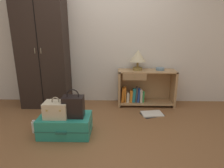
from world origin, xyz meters
TOP-DOWN VIEW (x-y plane):
  - ground_plane at (0.00, 0.00)m, footprint 9.00×9.00m
  - back_wall at (0.00, 1.50)m, footprint 6.40×0.10m
  - wardrobe at (-1.09, 1.20)m, footprint 0.84×0.47m
  - bookshelf at (0.71, 1.26)m, footprint 1.04×0.36m
  - table_lamp at (0.59, 1.27)m, footprint 0.28×0.28m
  - bowl at (1.00, 1.27)m, footprint 0.15×0.15m
  - suitcase_large at (-0.49, 0.16)m, footprint 0.70×0.43m
  - train_case at (-0.59, 0.13)m, footprint 0.31×0.23m
  - handbag at (-0.36, 0.15)m, footprint 0.27×0.18m
  - bottle at (-0.94, 0.19)m, footprint 0.07×0.07m
  - open_book_on_floor at (0.81, 0.82)m, footprint 0.43×0.37m

SIDE VIEW (x-z plane):
  - ground_plane at x=0.00m, z-range 0.00..0.00m
  - open_book_on_floor at x=0.81m, z-range 0.00..0.02m
  - bottle at x=-0.94m, z-range -0.01..0.18m
  - suitcase_large at x=-0.49m, z-range 0.00..0.27m
  - bookshelf at x=0.71m, z-range 0.00..0.66m
  - train_case at x=-0.59m, z-range 0.24..0.52m
  - handbag at x=-0.36m, z-range 0.23..0.61m
  - bowl at x=1.00m, z-range 0.67..0.71m
  - table_lamp at x=0.59m, z-range 0.73..1.09m
  - wardrobe at x=-1.09m, z-range 0.00..2.10m
  - back_wall at x=0.00m, z-range 0.00..2.60m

